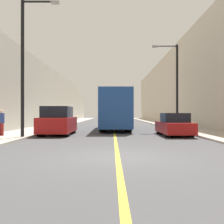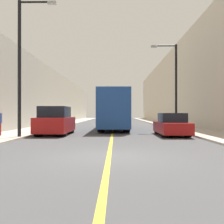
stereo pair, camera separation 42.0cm
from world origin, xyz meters
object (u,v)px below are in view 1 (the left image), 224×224
bus (115,110)px  street_lamp_right (175,81)px  street_lamp_left (25,60)px  parked_suv_left (58,122)px  pedestrian (1,122)px  car_right_near (174,125)px

bus → street_lamp_right: street_lamp_right is taller
bus → street_lamp_left: street_lamp_left is taller
parked_suv_left → street_lamp_right: (9.17, 4.78, 3.36)m
parked_suv_left → pedestrian: bearing=-149.7°
street_lamp_left → street_lamp_right: bearing=34.6°
street_lamp_right → bus: bearing=171.1°
parked_suv_left → pedestrian: 3.61m
parked_suv_left → street_lamp_right: street_lamp_right is taller
street_lamp_left → pedestrian: size_ratio=5.02×
bus → parked_suv_left: bus is taller
bus → street_lamp_right: bearing=-8.9°
bus → street_lamp_left: size_ratio=1.26×
parked_suv_left → street_lamp_right: size_ratio=0.61×
pedestrian → car_right_near: bearing=6.6°
pedestrian → bus: bearing=46.3°
bus → pedestrian: size_ratio=6.33×
parked_suv_left → pedestrian: parked_suv_left is taller
parked_suv_left → car_right_near: bearing=-4.1°
street_lamp_left → street_lamp_right: 12.84m
street_lamp_left → parked_suv_left: bearing=61.0°
pedestrian → street_lamp_left: bearing=-22.0°
parked_suv_left → bus: bearing=54.6°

